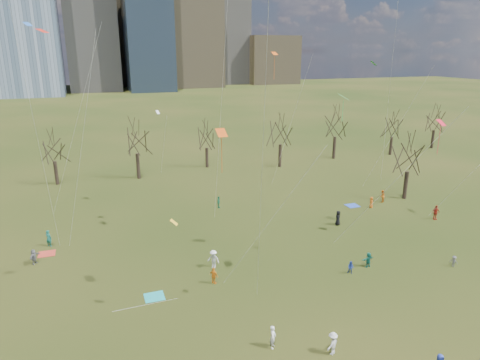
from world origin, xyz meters
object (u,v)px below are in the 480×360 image
object	(u,v)px
blanket_crimson	(47,254)
person_4	(214,276)
blanket_teal	(154,297)
blanket_navy	(352,206)
person_1	(273,337)

from	to	relation	value
blanket_crimson	person_4	xyz separation A→B (m)	(14.09, -11.06, 0.75)
blanket_teal	person_4	xyz separation A→B (m)	(5.21, 0.37, 0.75)
blanket_navy	blanket_crimson	world-z (taller)	same
blanket_teal	blanket_crimson	bearing A→B (deg)	127.86
blanket_navy	person_1	size ratio (longest dim) A/B	0.96
blanket_crimson	person_1	xyz separation A→B (m)	(15.52, -20.39, 0.82)
person_1	person_4	bearing A→B (deg)	42.85
blanket_teal	person_1	distance (m)	11.18
blanket_navy	blanket_teal	bearing A→B (deg)	-154.83
person_4	blanket_crimson	bearing A→B (deg)	14.70
person_1	person_4	world-z (taller)	person_1
blanket_navy	person_4	distance (m)	25.80
blanket_crimson	person_4	world-z (taller)	person_4
blanket_navy	person_4	bearing A→B (deg)	-150.64
blanket_navy	person_1	xyz separation A→B (m)	(-21.05, -21.98, 0.82)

